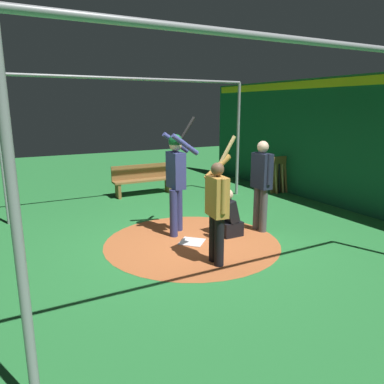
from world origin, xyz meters
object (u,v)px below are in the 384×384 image
Objects in this scene: visitor at (217,206)px; home_plate at (192,242)px; bat_rack at (282,176)px; catcher at (228,218)px; bench at (143,179)px; batter at (176,173)px; umpire at (261,181)px.

home_plate is at bearing -88.66° from visitor.
bat_rack is (-4.16, -2.33, 0.48)m from home_plate.
bench is at bearing -86.42° from catcher.
batter is 2.14× the size of bat_rack.
visitor is 1.90× the size of bat_rack.
catcher is at bearing 34.49° from bat_rack.
catcher is (-0.81, 0.57, -0.84)m from batter.
bat_rack is (-4.23, -3.31, -0.44)m from visitor.
visitor reaches higher than bench.
umpire is 4.13m from bench.
batter is 1.30× the size of bench.
visitor is at bearing 85.37° from home_plate.
home_plate is 0.86m from catcher.
batter reaches higher than bat_rack.
umpire is at bearing 103.88° from bench.
home_plate is 0.46× the size of catcher.
catcher reaches higher than bench.
bench is (-0.62, -4.91, -0.49)m from visitor.
home_plate is 0.40× the size of bat_rack.
umpire reaches higher than catcher.
bat_rack reaches higher than home_plate.
home_plate is 1.32m from batter.
batter reaches higher than catcher.
batter is 1.30m from catcher.
catcher is 0.87× the size of bat_rack.
catcher is at bearing -125.09° from visitor.
home_plate is at bearing -1.27° from umpire.
catcher is at bearing -178.91° from home_plate.
bench is (3.62, -1.61, -0.05)m from bat_rack.
visitor reaches higher than umpire.
bench is at bearing -76.12° from umpire.
batter is at bearing 22.63° from bat_rack.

